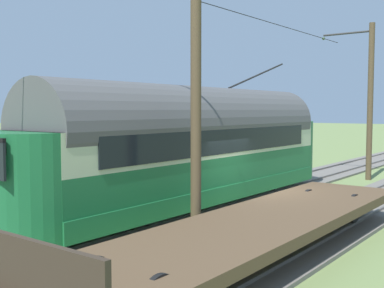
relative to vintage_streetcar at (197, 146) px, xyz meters
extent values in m
plane|color=olive|center=(-2.29, -0.03, -2.25)|extent=(220.00, 220.00, 0.00)
cube|color=#666059|center=(-4.59, -0.03, -2.20)|extent=(2.80, 80.00, 0.10)
cube|color=#59544C|center=(-3.87, -0.03, -2.11)|extent=(0.07, 80.00, 0.08)
cube|color=#59544C|center=(-5.31, -0.03, -2.11)|extent=(0.07, 80.00, 0.08)
cube|color=#666059|center=(0.00, -0.03, -2.20)|extent=(2.80, 80.00, 0.10)
cube|color=#59544C|center=(0.72, -0.03, -2.11)|extent=(0.07, 80.00, 0.08)
cube|color=#59544C|center=(-0.72, -0.03, -2.11)|extent=(0.07, 80.00, 0.08)
cube|color=#196033|center=(0.00, -0.01, -1.55)|extent=(2.65, 13.44, 0.55)
cube|color=#196033|center=(0.00, -0.01, -0.80)|extent=(2.55, 13.44, 0.95)
cube|color=#B7C699|center=(0.00, -0.01, 0.20)|extent=(2.55, 13.44, 1.05)
cylinder|color=#4C4C4C|center=(0.00, -0.01, 0.73)|extent=(2.65, 13.17, 2.65)
cylinder|color=#196033|center=(0.00, 6.66, -0.55)|extent=(2.55, 2.55, 2.55)
cylinder|color=#196033|center=(0.00, -6.68, -0.55)|extent=(2.55, 2.55, 2.55)
cube|color=black|center=(1.29, -0.01, 0.20)|extent=(0.04, 11.29, 0.80)
cube|color=black|center=(-1.29, -0.01, 0.20)|extent=(0.04, 11.29, 0.80)
cylinder|color=black|center=(0.00, -4.20, 2.67)|extent=(0.07, 4.38, 1.29)
cylinder|color=black|center=(0.72, 4.29, -1.69)|extent=(0.10, 0.76, 0.76)
cylinder|color=black|center=(-0.72, 4.29, -1.69)|extent=(0.10, 0.76, 0.76)
cylinder|color=black|center=(0.72, -4.31, -1.69)|extent=(0.10, 0.76, 0.76)
cylinder|color=black|center=(-0.72, -4.31, -1.69)|extent=(0.10, 0.76, 0.76)
cube|color=brown|center=(-4.59, 3.71, -1.40)|extent=(2.80, 12.42, 0.25)
cube|color=#33281E|center=(-4.59, 9.72, -0.87)|extent=(2.80, 0.10, 0.80)
cylinder|color=black|center=(-3.87, 8.05, -1.65)|extent=(0.10, 0.84, 0.84)
cylinder|color=black|center=(-3.87, -0.64, -1.65)|extent=(0.10, 0.84, 0.84)
cylinder|color=black|center=(-5.31, -0.64, -1.65)|extent=(0.10, 0.84, 0.84)
cylinder|color=#4C3D28|center=(-2.47, -11.06, 1.62)|extent=(0.28, 0.28, 7.75)
cylinder|color=#2D2D2D|center=(-1.24, -11.06, 5.10)|extent=(2.47, 0.10, 0.10)
sphere|color=#334733|center=(0.00, -11.06, 4.95)|extent=(0.16, 0.16, 0.16)
cylinder|color=#4C3D28|center=(-2.47, 3.35, 1.62)|extent=(0.28, 0.28, 7.75)
cylinder|color=black|center=(-1.24, -11.06, 5.10)|extent=(2.47, 0.02, 0.02)
camera|label=1|loc=(-10.03, 13.45, 1.24)|focal=45.42mm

